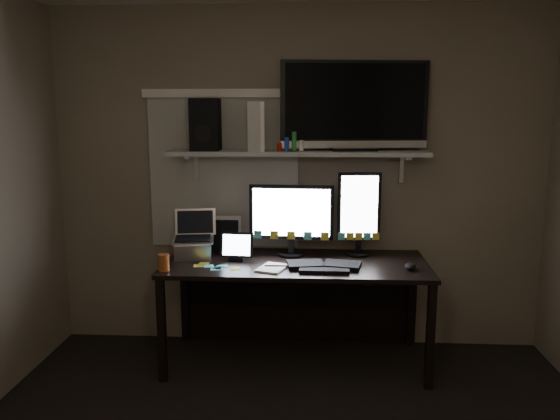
# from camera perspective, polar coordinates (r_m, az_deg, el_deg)

# --- Properties ---
(back_wall) EXTENTS (3.60, 0.00, 3.60)m
(back_wall) POSITION_cam_1_polar(r_m,az_deg,el_deg) (4.03, 1.88, 3.13)
(back_wall) COLOR #6A5E4C
(back_wall) RESTS_ON floor
(window_blinds) EXTENTS (1.10, 0.02, 1.10)m
(window_blinds) POSITION_cam_1_polar(r_m,az_deg,el_deg) (4.06, -5.91, 3.84)
(window_blinds) COLOR beige
(window_blinds) RESTS_ON back_wall
(desk) EXTENTS (1.80, 0.75, 0.73)m
(desk) POSITION_cam_1_polar(r_m,az_deg,el_deg) (3.94, 1.72, -7.44)
(desk) COLOR black
(desk) RESTS_ON floor
(wall_shelf) EXTENTS (1.80, 0.35, 0.03)m
(wall_shelf) POSITION_cam_1_polar(r_m,az_deg,el_deg) (3.84, 1.83, 6.00)
(wall_shelf) COLOR #AAA9A5
(wall_shelf) RESTS_ON back_wall
(monitor_landscape) EXTENTS (0.60, 0.10, 0.53)m
(monitor_landscape) POSITION_cam_1_polar(r_m,az_deg,el_deg) (3.87, 1.20, -1.02)
(monitor_landscape) COLOR black
(monitor_landscape) RESTS_ON desk
(monitor_portrait) EXTENTS (0.31, 0.07, 0.61)m
(monitor_portrait) POSITION_cam_1_polar(r_m,az_deg,el_deg) (3.91, 8.24, -0.36)
(monitor_portrait) COLOR black
(monitor_portrait) RESTS_ON desk
(keyboard) EXTENTS (0.50, 0.20, 0.03)m
(keyboard) POSITION_cam_1_polar(r_m,az_deg,el_deg) (3.65, 4.59, -5.74)
(keyboard) COLOR black
(keyboard) RESTS_ON desk
(mouse) EXTENTS (0.10, 0.13, 0.04)m
(mouse) POSITION_cam_1_polar(r_m,az_deg,el_deg) (3.69, 13.47, -5.74)
(mouse) COLOR black
(mouse) RESTS_ON desk
(notepad) EXTENTS (0.23, 0.27, 0.01)m
(notepad) POSITION_cam_1_polar(r_m,az_deg,el_deg) (3.60, -0.78, -6.08)
(notepad) COLOR white
(notepad) RESTS_ON desk
(tablet) EXTENTS (0.24, 0.11, 0.20)m
(tablet) POSITION_cam_1_polar(r_m,az_deg,el_deg) (3.79, -4.54, -3.82)
(tablet) COLOR black
(tablet) RESTS_ON desk
(file_sorter) EXTENTS (0.20, 0.09, 0.25)m
(file_sorter) POSITION_cam_1_polar(r_m,az_deg,el_deg) (4.06, -5.75, -2.51)
(file_sorter) COLOR black
(file_sorter) RESTS_ON desk
(laptop) EXTENTS (0.32, 0.28, 0.33)m
(laptop) POSITION_cam_1_polar(r_m,az_deg,el_deg) (3.89, -9.10, -2.61)
(laptop) COLOR silver
(laptop) RESTS_ON desk
(cup) EXTENTS (0.08, 0.08, 0.11)m
(cup) POSITION_cam_1_polar(r_m,az_deg,el_deg) (3.63, -12.07, -5.38)
(cup) COLOR #93431A
(cup) RESTS_ON desk
(sticky_notes) EXTENTS (0.30, 0.22, 0.00)m
(sticky_notes) POSITION_cam_1_polar(r_m,az_deg,el_deg) (3.68, -6.53, -5.86)
(sticky_notes) COLOR gold
(sticky_notes) RESTS_ON desk
(tv) EXTENTS (1.04, 0.32, 0.61)m
(tv) POSITION_cam_1_polar(r_m,az_deg,el_deg) (3.86, 7.76, 10.71)
(tv) COLOR black
(tv) RESTS_ON wall_shelf
(game_console) EXTENTS (0.14, 0.29, 0.33)m
(game_console) POSITION_cam_1_polar(r_m,az_deg,el_deg) (3.85, -2.53, 8.72)
(game_console) COLOR silver
(game_console) RESTS_ON wall_shelf
(speaker) EXTENTS (0.21, 0.25, 0.36)m
(speaker) POSITION_cam_1_polar(r_m,az_deg,el_deg) (3.88, -7.78, 8.83)
(speaker) COLOR black
(speaker) RESTS_ON wall_shelf
(bottles) EXTENTS (0.20, 0.05, 0.13)m
(bottles) POSITION_cam_1_polar(r_m,az_deg,el_deg) (3.75, 1.10, 7.11)
(bottles) COLOR #A50F0C
(bottles) RESTS_ON wall_shelf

